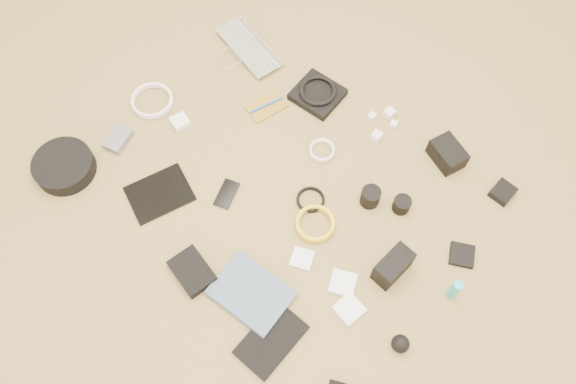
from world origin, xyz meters
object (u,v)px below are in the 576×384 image
Objects in this scene: tablet at (160,194)px; headphone_case at (64,166)px; laptop at (240,53)px; phone at (227,194)px; dslr_camera at (447,154)px; paperback at (233,316)px.

headphone_case is (-0.33, -0.13, 0.02)m from tablet.
tablet is at bearing -58.44° from laptop.
phone is (0.19, 0.14, -0.00)m from tablet.
phone is (0.36, -0.51, -0.01)m from laptop.
dslr_camera reaches higher than tablet.
headphone_case reaches higher than tablet.
laptop is 0.62m from phone.
paperback is (0.48, -0.17, 0.01)m from tablet.
tablet is 0.51m from paperback.
headphone_case reaches higher than laptop.
laptop is 2.46× the size of dslr_camera.
paperback is at bearing -34.87° from laptop.
headphone_case is at bearing -84.75° from laptop.
phone is at bearing 61.22° from tablet.
tablet and phone have the same top height.
paperback is (0.30, -0.32, 0.01)m from phone.
laptop is 1.46× the size of headphone_case.
dslr_camera is 1.03m from tablet.
headphone_case is (-0.16, -0.78, 0.02)m from laptop.
laptop is 0.90m from dslr_camera.
laptop is at bearing -151.08° from dslr_camera.
laptop is 2.87× the size of phone.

